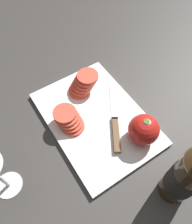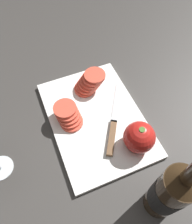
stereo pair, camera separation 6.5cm
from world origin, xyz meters
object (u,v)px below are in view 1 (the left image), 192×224
(tomato_slice_stack_near, at_px, (83,84))
(tomato_slice_stack_far, at_px, (69,120))
(wine_bottle, at_px, (187,177))
(knife, at_px, (115,127))
(whole_tomato, at_px, (144,130))

(tomato_slice_stack_near, height_order, tomato_slice_stack_far, tomato_slice_stack_near)
(wine_bottle, relative_size, tomato_slice_stack_far, 3.17)
(wine_bottle, xyz_separation_m, tomato_slice_stack_near, (0.40, 0.02, -0.07))
(tomato_slice_stack_near, relative_size, tomato_slice_stack_far, 1.09)
(wine_bottle, height_order, tomato_slice_stack_far, wine_bottle)
(knife, xyz_separation_m, tomato_slice_stack_far, (0.09, 0.11, 0.02))
(knife, relative_size, tomato_slice_stack_far, 2.38)
(knife, bearing_deg, tomato_slice_stack_near, 32.64)
(knife, distance_m, tomato_slice_stack_far, 0.14)
(knife, height_order, tomato_slice_stack_near, tomato_slice_stack_near)
(wine_bottle, distance_m, whole_tomato, 0.17)
(knife, relative_size, tomato_slice_stack_near, 2.19)
(wine_bottle, relative_size, knife, 1.33)
(whole_tomato, distance_m, knife, 0.09)
(knife, height_order, tomato_slice_stack_far, tomato_slice_stack_far)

